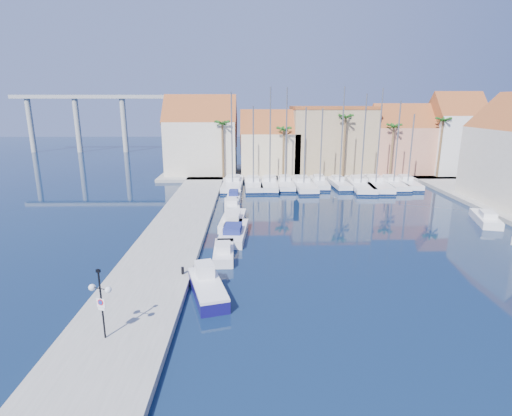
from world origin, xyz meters
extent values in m
plane|color=black|center=(0.00, 0.00, 0.00)|extent=(260.00, 260.00, 0.00)
cube|color=gray|center=(-9.00, 13.50, 0.25)|extent=(6.00, 77.00, 0.50)
cube|color=gray|center=(10.00, 48.00, 0.25)|extent=(54.00, 16.00, 0.50)
cylinder|color=black|center=(-9.44, -4.88, 2.48)|extent=(0.10, 0.10, 3.96)
cylinder|color=black|center=(-9.67, -4.80, 3.37)|extent=(0.49, 0.20, 0.05)
cylinder|color=black|center=(-9.20, -4.95, 3.37)|extent=(0.49, 0.20, 0.05)
sphere|color=white|center=(-9.91, -4.73, 3.37)|extent=(0.36, 0.36, 0.36)
sphere|color=white|center=(-8.96, -5.03, 3.37)|extent=(0.36, 0.36, 0.36)
cube|color=black|center=(-9.44, -4.88, 4.36)|extent=(0.24, 0.18, 0.16)
cube|color=white|center=(-9.45, -4.94, 2.58)|extent=(0.48, 0.18, 0.49)
cylinder|color=red|center=(-9.46, -4.96, 2.63)|extent=(0.32, 0.12, 0.34)
cylinder|color=#1933A5|center=(-9.46, -4.97, 2.63)|extent=(0.23, 0.08, 0.24)
cube|color=white|center=(-9.45, -4.94, 2.23)|extent=(0.39, 0.15, 0.14)
cylinder|color=black|center=(-6.60, 3.24, 0.77)|extent=(0.22, 0.22, 0.54)
cube|color=#120D51|center=(-4.53, 0.73, 0.42)|extent=(3.29, 5.86, 0.83)
cube|color=white|center=(-4.53, 0.73, 0.93)|extent=(3.29, 5.86, 0.19)
cube|color=white|center=(-4.83, 1.80, 1.44)|extent=(1.56, 1.75, 1.02)
cube|color=white|center=(-3.87, 7.73, 0.40)|extent=(1.78, 5.13, 0.80)
cube|color=white|center=(-3.85, 7.22, 1.10)|extent=(1.19, 1.81, 0.60)
cube|color=white|center=(-3.22, 12.98, 0.40)|extent=(2.83, 7.32, 0.80)
cube|color=navy|center=(-3.27, 12.27, 1.10)|extent=(1.79, 2.62, 0.60)
cube|color=white|center=(-3.46, 17.22, 0.40)|extent=(2.78, 7.25, 0.80)
cube|color=white|center=(-3.51, 16.51, 1.10)|extent=(1.77, 2.60, 0.60)
cube|color=white|center=(-3.84, 23.49, 0.40)|extent=(2.09, 5.65, 0.80)
cube|color=white|center=(-3.80, 22.94, 1.10)|extent=(1.35, 2.01, 0.60)
cube|color=white|center=(-3.74, 28.34, 0.40)|extent=(1.82, 5.34, 0.80)
cube|color=navy|center=(-3.76, 27.81, 1.10)|extent=(1.23, 1.88, 0.60)
cube|color=white|center=(24.00, 17.29, 0.40)|extent=(3.52, 6.34, 0.80)
cube|color=white|center=(23.83, 16.71, 1.10)|extent=(1.88, 2.41, 0.60)
cube|color=white|center=(-4.19, 36.15, 0.50)|extent=(3.20, 11.06, 1.00)
cube|color=#0B183A|center=(-4.19, 36.15, 0.18)|extent=(3.26, 11.13, 0.28)
cube|color=white|center=(-4.16, 37.25, 1.30)|extent=(2.10, 3.36, 0.60)
cylinder|color=slate|center=(-4.21, 35.61, 7.56)|extent=(0.20, 0.20, 13.12)
cube|color=white|center=(-1.07, 35.74, 0.50)|extent=(2.80, 9.67, 1.00)
cube|color=#0B183A|center=(-1.07, 35.74, 0.18)|extent=(2.87, 9.73, 0.28)
cube|color=white|center=(-1.10, 36.70, 1.30)|extent=(1.84, 2.93, 0.60)
cylinder|color=slate|center=(-1.05, 35.26, 6.60)|extent=(0.20, 0.20, 11.20)
cube|color=white|center=(1.46, 35.92, 0.50)|extent=(3.15, 10.04, 1.00)
cube|color=#0B183A|center=(1.46, 35.92, 0.18)|extent=(3.21, 10.10, 0.28)
cube|color=white|center=(1.52, 36.91, 1.30)|extent=(1.97, 3.07, 0.60)
cylinder|color=slate|center=(1.43, 35.42, 7.90)|extent=(0.20, 0.20, 13.80)
cube|color=white|center=(3.85, 36.29, 0.50)|extent=(2.43, 9.12, 1.00)
cube|color=#0B183A|center=(3.85, 36.29, 0.18)|extent=(2.49, 9.18, 0.28)
cube|color=white|center=(3.86, 37.20, 1.30)|extent=(1.67, 2.74, 0.60)
cylinder|color=slate|center=(3.85, 35.84, 7.90)|extent=(0.20, 0.20, 13.79)
cube|color=white|center=(6.53, 35.51, 0.50)|extent=(3.21, 10.88, 1.00)
cube|color=#0B183A|center=(6.53, 35.51, 0.18)|extent=(3.27, 10.94, 0.28)
cube|color=white|center=(6.49, 36.59, 1.30)|extent=(2.08, 3.31, 0.60)
cylinder|color=slate|center=(6.55, 34.97, 6.49)|extent=(0.20, 0.20, 10.98)
cube|color=white|center=(9.22, 36.80, 0.50)|extent=(2.54, 8.49, 1.00)
cube|color=#0B183A|center=(9.22, 36.80, 0.18)|extent=(2.60, 8.56, 0.28)
cube|color=white|center=(9.25, 37.64, 1.30)|extent=(1.64, 2.58, 0.60)
cylinder|color=slate|center=(9.20, 36.38, 6.40)|extent=(0.20, 0.20, 10.79)
cube|color=white|center=(12.09, 36.12, 0.50)|extent=(2.44, 8.09, 1.00)
cube|color=#0B183A|center=(12.09, 36.12, 0.18)|extent=(2.50, 8.16, 0.28)
cube|color=white|center=(12.05, 36.92, 1.30)|extent=(1.56, 2.47, 0.60)
cylinder|color=slate|center=(12.11, 35.72, 7.95)|extent=(0.20, 0.20, 13.89)
cube|color=white|center=(15.15, 35.24, 0.50)|extent=(3.79, 11.49, 1.00)
cube|color=#0B183A|center=(15.15, 35.24, 0.18)|extent=(3.85, 11.55, 0.28)
cube|color=white|center=(15.23, 36.36, 1.30)|extent=(2.31, 3.54, 0.60)
cylinder|color=slate|center=(15.10, 34.67, 7.44)|extent=(0.20, 0.20, 12.87)
cube|color=white|center=(17.55, 35.75, 0.50)|extent=(3.92, 12.14, 1.00)
cube|color=#0B183A|center=(17.55, 35.75, 0.18)|extent=(3.98, 12.20, 0.28)
cube|color=white|center=(17.63, 36.94, 1.30)|extent=(2.42, 3.73, 0.60)
cylinder|color=slate|center=(17.51, 35.16, 7.83)|extent=(0.20, 0.20, 13.66)
cube|color=white|center=(20.40, 36.09, 0.50)|extent=(2.53, 9.40, 1.00)
cube|color=#0B183A|center=(20.40, 36.09, 0.18)|extent=(2.59, 9.46, 0.28)
cube|color=white|center=(20.39, 37.03, 1.30)|extent=(1.74, 2.83, 0.60)
cylinder|color=slate|center=(20.40, 35.62, 6.96)|extent=(0.20, 0.20, 11.93)
cube|color=white|center=(22.72, 36.36, 0.50)|extent=(2.83, 9.02, 1.00)
cube|color=#0B183A|center=(22.72, 36.36, 0.18)|extent=(2.89, 9.08, 0.28)
cube|color=white|center=(22.77, 37.25, 1.30)|extent=(1.77, 2.76, 0.60)
cylinder|color=slate|center=(22.69, 35.91, 6.00)|extent=(0.20, 0.20, 10.01)
cube|color=beige|center=(-10.00, 47.00, 5.00)|extent=(12.00, 9.00, 9.00)
cube|color=brown|center=(-10.00, 47.00, 9.50)|extent=(12.30, 9.00, 9.00)
cube|color=beige|center=(2.00, 47.00, 4.00)|extent=(10.00, 8.00, 7.00)
cube|color=brown|center=(2.00, 47.00, 7.50)|extent=(10.30, 8.00, 8.00)
cube|color=tan|center=(13.00, 48.00, 6.00)|extent=(14.00, 10.00, 11.00)
cube|color=brown|center=(13.00, 48.00, 11.75)|extent=(14.20, 10.20, 0.50)
cube|color=tan|center=(25.00, 47.00, 4.50)|extent=(10.00, 8.00, 8.00)
cube|color=brown|center=(25.00, 47.00, 8.50)|extent=(10.30, 8.00, 8.00)
cube|color=white|center=(34.00, 46.00, 5.50)|extent=(8.00, 8.00, 10.00)
cube|color=brown|center=(34.00, 46.00, 10.50)|extent=(8.30, 8.00, 8.00)
cylinder|color=brown|center=(-6.00, 42.00, 5.00)|extent=(0.36, 0.36, 9.00)
sphere|color=#1C5017|center=(-6.00, 42.00, 9.35)|extent=(2.60, 2.60, 2.60)
cylinder|color=brown|center=(4.00, 42.00, 4.50)|extent=(0.36, 0.36, 8.00)
sphere|color=#1C5017|center=(4.00, 42.00, 8.35)|extent=(2.60, 2.60, 2.60)
cylinder|color=brown|center=(14.00, 42.00, 5.50)|extent=(0.36, 0.36, 10.00)
sphere|color=#1C5017|center=(14.00, 42.00, 10.35)|extent=(2.60, 2.60, 2.60)
cylinder|color=brown|center=(22.00, 42.00, 4.75)|extent=(0.36, 0.36, 8.50)
sphere|color=#1C5017|center=(22.00, 42.00, 8.85)|extent=(2.60, 2.60, 2.60)
cylinder|color=brown|center=(30.00, 42.00, 5.25)|extent=(0.36, 0.36, 9.50)
sphere|color=#1C5017|center=(30.00, 42.00, 9.85)|extent=(2.60, 2.60, 2.60)
cube|color=#9E9E99|center=(-38.00, 82.00, 14.00)|extent=(48.00, 2.20, 0.90)
cylinder|color=#9E9E99|center=(-58.00, 82.00, 7.00)|extent=(1.40, 1.40, 14.00)
cylinder|color=#9E9E99|center=(-46.00, 82.00, 7.00)|extent=(1.40, 1.40, 14.00)
cylinder|color=#9E9E99|center=(-34.00, 82.00, 7.00)|extent=(1.40, 1.40, 14.00)
cylinder|color=#9E9E99|center=(-22.00, 82.00, 7.00)|extent=(1.40, 1.40, 14.00)
camera|label=1|loc=(-1.71, -23.84, 12.69)|focal=28.00mm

